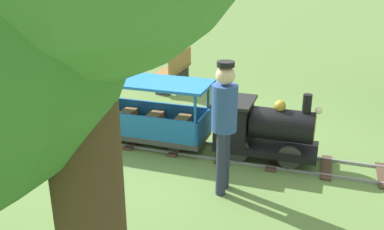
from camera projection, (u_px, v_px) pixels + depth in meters
The scene contains 6 objects.
ground_plane at pixel (180, 148), 6.29m from camera, with size 60.00×60.00×0.00m, color #608442.
track at pixel (180, 146), 6.29m from camera, with size 0.72×6.40×0.04m.
locomotive at pixel (261, 128), 5.76m from camera, with size 0.68×1.45×0.99m.
passenger_car at pixel (125, 115), 6.42m from camera, with size 0.78×2.70×0.97m.
conductor_person at pixel (224, 118), 4.79m from camera, with size 0.30×0.30×1.62m.
park_bench at pixel (175, 70), 9.13m from camera, with size 1.30×0.41×0.82m.
Camera 1 is at (5.37, 2.00, 2.65)m, focal length 38.80 mm.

